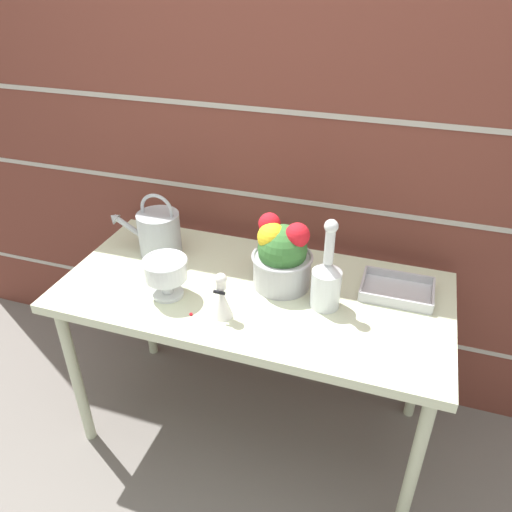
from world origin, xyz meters
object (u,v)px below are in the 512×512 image
(flower_planter, at_px, (282,255))
(wire_tray, at_px, (397,291))
(watering_can, at_px, (158,233))
(crystal_pedestal_bowl, at_px, (166,272))
(glass_decanter, at_px, (326,280))
(figurine_vase, at_px, (222,299))

(flower_planter, distance_m, wire_tray, 0.44)
(wire_tray, bearing_deg, flower_planter, -169.76)
(watering_can, bearing_deg, wire_tray, 0.99)
(crystal_pedestal_bowl, relative_size, wire_tray, 0.63)
(watering_can, height_order, wire_tray, watering_can)
(watering_can, xyz_separation_m, glass_decanter, (0.71, -0.13, 0.01))
(crystal_pedestal_bowl, height_order, glass_decanter, glass_decanter)
(crystal_pedestal_bowl, bearing_deg, flower_planter, 27.59)
(flower_planter, distance_m, glass_decanter, 0.20)
(figurine_vase, distance_m, wire_tray, 0.64)
(figurine_vase, bearing_deg, watering_can, 142.61)
(crystal_pedestal_bowl, distance_m, glass_decanter, 0.56)
(watering_can, distance_m, figurine_vase, 0.49)
(watering_can, bearing_deg, figurine_vase, -37.39)
(crystal_pedestal_bowl, relative_size, glass_decanter, 0.47)
(figurine_vase, bearing_deg, wire_tray, 29.73)
(watering_can, relative_size, flower_planter, 1.16)
(flower_planter, bearing_deg, wire_tray, 10.24)
(glass_decanter, height_order, figurine_vase, glass_decanter)
(figurine_vase, xyz_separation_m, wire_tray, (0.55, 0.31, -0.06))
(watering_can, distance_m, crystal_pedestal_bowl, 0.30)
(watering_can, relative_size, figurine_vase, 1.85)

